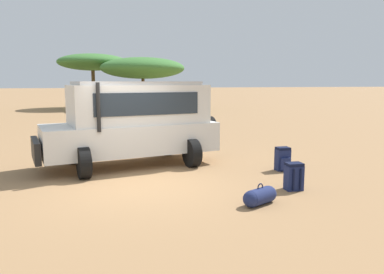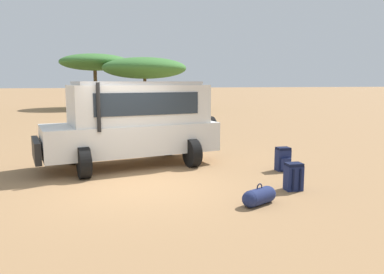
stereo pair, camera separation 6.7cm
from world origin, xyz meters
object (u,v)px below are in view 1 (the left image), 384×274
Objects in this scene: backpack_cluster_center at (294,177)px; duffel_bag_low_black_case at (260,196)px; acacia_tree_right_mid at (143,68)px; backpack_beside_front_wheel at (283,159)px; acacia_tree_centre_back at (93,62)px; safari_vehicle at (134,121)px.

backpack_cluster_center is 0.76× the size of duffel_bag_low_black_case.
acacia_tree_right_mid is at bearing 88.24° from backpack_cluster_center.
acacia_tree_right_mid reaches higher than duffel_bag_low_black_case.
backpack_beside_front_wheel is 28.21m from acacia_tree_centre_back.
safari_vehicle is 22.51m from acacia_tree_right_mid.
safari_vehicle is 0.75× the size of acacia_tree_right_mid.
backpack_cluster_center is at bearing -49.72° from safari_vehicle.
safari_vehicle is at bearing 113.42° from duffel_bag_low_black_case.
backpack_beside_front_wheel is at bearing -26.34° from safari_vehicle.
backpack_beside_front_wheel is (3.82, -1.89, -0.98)m from safari_vehicle.
acacia_tree_centre_back reaches higher than backpack_cluster_center.
acacia_tree_centre_back is 0.94× the size of acacia_tree_right_mid.
duffel_bag_low_black_case is at bearing -86.00° from acacia_tree_centre_back.
acacia_tree_right_mid is (0.05, 23.94, 3.32)m from backpack_beside_front_wheel.
acacia_tree_right_mid reaches higher than safari_vehicle.
acacia_tree_centre_back is (-4.04, 27.64, 3.94)m from backpack_beside_front_wheel.
acacia_tree_centre_back is (-2.10, 30.10, 4.09)m from duffel_bag_low_black_case.
acacia_tree_right_mid is (3.87, 22.05, 2.34)m from safari_vehicle.
backpack_cluster_center is 0.09× the size of acacia_tree_right_mid.
backpack_cluster_center is at bearing -112.97° from backpack_beside_front_wheel.
safari_vehicle reaches higher than backpack_cluster_center.
safari_vehicle is 8.41× the size of backpack_beside_front_wheel.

